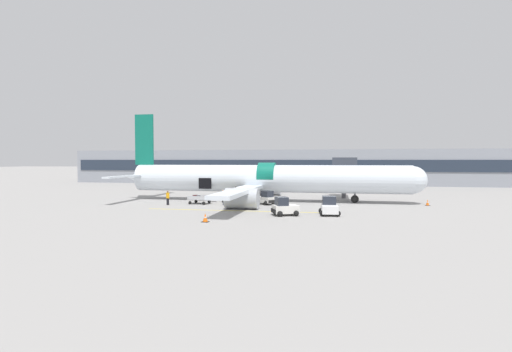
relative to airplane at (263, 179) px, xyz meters
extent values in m
plane|color=gray|center=(-2.46, -4.30, -2.84)|extent=(500.00, 500.00, 0.00)
cube|color=yellow|center=(-0.97, -10.36, -2.83)|extent=(19.66, 0.57, 0.01)
cube|color=gray|center=(-2.46, 40.46, 0.96)|extent=(98.80, 12.35, 7.60)
cube|color=#232D3D|center=(-2.46, 34.23, 1.34)|extent=(96.82, 0.16, 2.43)
cylinder|color=#4C4C51|center=(10.37, 6.18, -1.32)|extent=(0.60, 0.60, 3.02)
cube|color=silver|center=(10.37, 6.18, 1.40)|extent=(2.42, 8.83, 2.42)
cube|color=#333842|center=(10.37, 2.36, 1.40)|extent=(3.15, 1.60, 2.91)
cylinder|color=silver|center=(0.52, 0.00, 0.11)|extent=(35.81, 3.52, 3.52)
sphere|color=silver|center=(18.43, 0.00, 0.11)|extent=(3.35, 3.35, 3.35)
cone|color=silver|center=(-17.38, 0.00, 0.11)|extent=(4.05, 3.24, 3.24)
cylinder|color=#0F6B56|center=(0.52, -0.03, 0.42)|extent=(2.15, 3.53, 3.53)
cube|color=#0F6B56|center=(-16.72, 0.00, 5.33)|extent=(2.64, 0.28, 6.93)
cube|color=silver|center=(-16.80, -4.72, 0.46)|extent=(0.97, 9.44, 0.20)
cube|color=silver|center=(-16.80, 4.72, 0.46)|extent=(0.97, 9.44, 0.20)
cube|color=silver|center=(-0.91, -8.96, -0.86)|extent=(2.31, 16.86, 0.40)
cube|color=silver|center=(-0.91, 8.96, -0.86)|extent=(2.31, 16.86, 0.40)
cylinder|color=#B2B7BF|center=(-0.71, -8.84, -1.68)|extent=(3.61, 2.25, 2.25)
cylinder|color=#B2B7BF|center=(-0.71, 8.85, -1.68)|extent=(3.61, 2.25, 2.25)
cube|color=black|center=(-7.35, -1.74, -0.51)|extent=(1.70, 0.12, 1.40)
cylinder|color=#56565B|center=(11.62, 0.00, -1.56)|extent=(0.22, 0.22, 1.57)
sphere|color=black|center=(11.62, 0.00, -2.35)|extent=(0.98, 0.98, 0.98)
cylinder|color=#56565B|center=(-3.06, -2.46, -1.56)|extent=(0.22, 0.22, 1.57)
sphere|color=black|center=(-3.06, -2.46, -2.35)|extent=(0.98, 0.98, 0.98)
cylinder|color=#56565B|center=(-3.06, 2.46, -1.56)|extent=(0.22, 0.22, 1.57)
sphere|color=black|center=(-3.06, 2.46, -2.35)|extent=(0.98, 0.98, 0.98)
cube|color=white|center=(8.73, -11.65, -2.22)|extent=(1.79, 3.18, 0.75)
cube|color=#232833|center=(8.68, -11.11, -1.45)|extent=(1.41, 1.49, 0.81)
cube|color=black|center=(8.59, -10.08, -2.37)|extent=(1.37, 0.25, 0.37)
sphere|color=black|center=(9.36, -10.55, -2.56)|extent=(0.56, 0.56, 0.56)
sphere|color=black|center=(7.92, -10.68, -2.56)|extent=(0.56, 0.56, 0.56)
sphere|color=black|center=(9.55, -12.61, -2.56)|extent=(0.56, 0.56, 0.56)
sphere|color=black|center=(8.11, -12.75, -2.56)|extent=(0.56, 0.56, 0.56)
cube|color=silver|center=(0.92, -3.76, -2.26)|extent=(2.71, 2.50, 0.68)
cube|color=#232833|center=(1.26, -4.03, -1.55)|extent=(1.52, 1.51, 0.75)
cube|color=black|center=(1.93, -4.56, -2.39)|extent=(0.78, 0.95, 0.34)
sphere|color=black|center=(1.22, -4.74, -2.56)|extent=(0.56, 0.56, 0.56)
sphere|color=black|center=(1.94, -3.82, -2.56)|extent=(0.56, 0.56, 0.56)
sphere|color=black|center=(-0.11, -3.71, -2.56)|extent=(0.56, 0.56, 0.56)
sphere|color=black|center=(0.62, -2.78, -2.56)|extent=(0.56, 0.56, 0.56)
cube|color=silver|center=(4.60, -12.80, -2.22)|extent=(2.83, 2.48, 0.75)
cube|color=#232833|center=(4.22, -12.96, -1.44)|extent=(1.54, 1.74, 0.81)
cube|color=black|center=(3.47, -13.28, -2.37)|extent=(0.71, 1.45, 0.37)
sphere|color=black|center=(3.54, -12.37, -2.56)|extent=(0.56, 0.56, 0.56)
sphere|color=black|center=(4.18, -13.85, -2.56)|extent=(0.56, 0.56, 0.56)
sphere|color=black|center=(5.02, -11.74, -2.56)|extent=(0.56, 0.56, 0.56)
sphere|color=black|center=(5.65, -13.22, -2.56)|extent=(0.56, 0.56, 0.56)
cube|color=#B7BABF|center=(-7.00, -4.80, -2.26)|extent=(2.70, 1.89, 0.05)
cube|color=#B7BABF|center=(-5.75, -4.91, -2.02)|extent=(0.20, 1.68, 0.43)
cube|color=#B7BABF|center=(-7.06, -5.61, -2.02)|extent=(2.51, 0.27, 0.43)
cube|color=#B7BABF|center=(-6.93, -3.99, -2.02)|extent=(2.51, 0.27, 0.43)
cube|color=#333338|center=(-5.27, -4.95, -2.51)|extent=(0.90, 0.16, 0.06)
sphere|color=black|center=(-6.17, -5.72, -2.64)|extent=(0.40, 0.40, 0.40)
sphere|color=black|center=(-6.03, -4.04, -2.64)|extent=(0.40, 0.40, 0.40)
sphere|color=black|center=(-7.96, -5.57, -2.64)|extent=(0.40, 0.40, 0.40)
sphere|color=black|center=(-7.82, -3.89, -2.64)|extent=(0.40, 0.40, 0.40)
cube|color=#2D2D33|center=(-7.04, -5.15, -2.01)|extent=(0.45, 0.24, 0.45)
cube|color=#4C1E1E|center=(-7.55, -4.92, -1.99)|extent=(0.53, 0.26, 0.49)
cube|color=#4C1E1E|center=(-6.34, -4.59, -2.07)|extent=(0.48, 0.18, 0.34)
cylinder|color=black|center=(-4.67, -2.66, -2.45)|extent=(0.37, 0.37, 0.77)
cylinder|color=orange|center=(-4.67, -2.66, -1.77)|extent=(0.48, 0.48, 0.60)
sphere|color=tan|center=(-4.67, -2.66, -1.36)|extent=(0.21, 0.21, 0.21)
cylinder|color=orange|center=(-4.58, -2.47, -1.83)|extent=(0.15, 0.15, 0.56)
cylinder|color=orange|center=(-4.76, -2.86, -1.83)|extent=(0.15, 0.15, 0.56)
cylinder|color=black|center=(-10.34, -6.68, -2.43)|extent=(0.42, 0.42, 0.82)
cylinder|color=orange|center=(-10.34, -6.68, -1.69)|extent=(0.54, 0.54, 0.65)
sphere|color=brown|center=(-10.34, -6.68, -1.26)|extent=(0.23, 0.23, 0.23)
cylinder|color=orange|center=(-10.16, -6.82, -1.76)|extent=(0.17, 0.17, 0.59)
cylinder|color=orange|center=(-10.51, -6.53, -1.76)|extent=(0.17, 0.17, 0.59)
cylinder|color=#2D2D33|center=(-3.31, -3.13, -2.45)|extent=(0.39, 0.39, 0.76)
cylinder|color=#B7E019|center=(-3.31, -3.13, -1.77)|extent=(0.51, 0.51, 0.60)
sphere|color=beige|center=(-3.31, -3.13, -1.36)|extent=(0.21, 0.21, 0.21)
cylinder|color=#B7E019|center=(-3.46, -3.28, -1.84)|extent=(0.16, 0.16, 0.55)
cylinder|color=#B7E019|center=(-3.16, -2.98, -1.84)|extent=(0.16, 0.16, 0.55)
cylinder|color=#1E2338|center=(-3.69, -5.52, -2.42)|extent=(0.41, 0.41, 0.82)
cylinder|color=#CCE523|center=(-3.69, -5.52, -1.69)|extent=(0.52, 0.52, 0.65)
sphere|color=#9E7556|center=(-3.69, -5.52, -1.25)|extent=(0.23, 0.23, 0.23)
cylinder|color=#CCE523|center=(-3.49, -5.42, -1.76)|extent=(0.17, 0.17, 0.60)
cylinder|color=#CCE523|center=(-3.90, -5.62, -1.76)|extent=(0.17, 0.17, 0.60)
cube|color=black|center=(19.89, -1.20, -2.82)|extent=(0.51, 0.51, 0.03)
cone|color=orange|center=(19.89, -1.20, -2.47)|extent=(0.38, 0.38, 0.73)
cylinder|color=white|center=(19.89, -1.20, -2.43)|extent=(0.22, 0.22, 0.09)
cube|color=black|center=(-1.68, -18.31, -2.82)|extent=(0.62, 0.62, 0.03)
cone|color=orange|center=(-1.68, -18.31, -2.46)|extent=(0.46, 0.46, 0.75)
cylinder|color=white|center=(-1.68, -18.31, -2.42)|extent=(0.27, 0.27, 0.09)
camera|label=1|loc=(9.49, -50.97, 2.51)|focal=28.00mm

